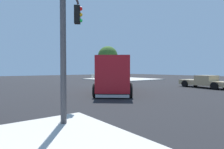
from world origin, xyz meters
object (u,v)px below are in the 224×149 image
traffic_light_primary (70,23)px  shade_tree_near (108,56)px  pedestrian_near_corner (117,74)px  pedestrian_crossing (126,73)px  delivery_truck (115,75)px  pickup_tan (205,81)px

traffic_light_primary → shade_tree_near: (-20.78, -25.27, 1.06)m
pedestrian_near_corner → pedestrian_crossing: size_ratio=1.00×
shade_tree_near → traffic_light_primary: bearing=50.6°
pedestrian_crossing → shade_tree_near: (3.44, -2.20, 3.80)m
traffic_light_primary → shade_tree_near: bearing=-129.4°
delivery_truck → pedestrian_crossing: bearing=-134.8°
delivery_truck → pedestrian_crossing: 24.58m
pickup_tan → pedestrian_near_corner: size_ratio=3.03×
traffic_light_primary → pedestrian_near_corner: traffic_light_primary is taller
shade_tree_near → delivery_truck: bearing=54.8°
delivery_truck → pedestrian_crossing: delivery_truck is taller
pedestrian_near_corner → shade_tree_near: 7.04m
traffic_light_primary → shade_tree_near: 32.74m
pedestrian_crossing → shade_tree_near: shade_tree_near is taller
delivery_truck → pickup_tan: size_ratio=1.50×
pedestrian_near_corner → pedestrian_crossing: 6.42m
pickup_tan → shade_tree_near: bearing=-99.2°
pickup_tan → pedestrian_crossing: pedestrian_crossing is taller
pedestrian_near_corner → shade_tree_near: shade_tree_near is taller
traffic_light_primary → shade_tree_near: size_ratio=0.82×
traffic_light_primary → pickup_tan: traffic_light_primary is taller
pedestrian_crossing → shade_tree_near: 5.58m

